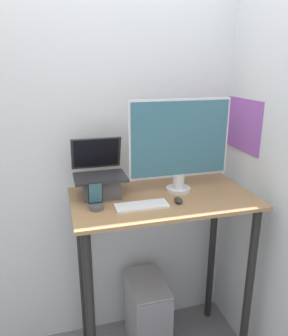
# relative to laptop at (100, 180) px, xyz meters

# --- Properties ---
(wall_back) EXTENTS (6.00, 0.05, 2.60)m
(wall_back) POSITION_rel_laptop_xyz_m (0.34, 0.26, 0.07)
(wall_back) COLOR silver
(wall_back) RESTS_ON ground_plane
(desk) EXTENTS (1.04, 0.58, 1.14)m
(desk) POSITION_rel_laptop_xyz_m (0.34, -0.11, -0.36)
(desk) COLOR #936D47
(desk) RESTS_ON ground_plane
(laptop) EXTENTS (0.29, 0.28, 0.32)m
(laptop) POSITION_rel_laptop_xyz_m (0.00, 0.00, 0.00)
(laptop) COLOR #4C4C51
(laptop) RESTS_ON desk
(monitor) EXTENTS (0.60, 0.14, 0.54)m
(monitor) POSITION_rel_laptop_xyz_m (0.46, -0.05, 0.19)
(monitor) COLOR silver
(monitor) RESTS_ON desk
(keyboard) EXTENTS (0.28, 0.11, 0.02)m
(keyboard) POSITION_rel_laptop_xyz_m (0.19, -0.22, -0.08)
(keyboard) COLOR white
(keyboard) RESTS_ON desk
(mouse) EXTENTS (0.04, 0.07, 0.03)m
(mouse) POSITION_rel_laptop_xyz_m (0.39, -0.22, -0.08)
(mouse) COLOR #262626
(mouse) RESTS_ON desk
(cell_phone) EXTENTS (0.08, 0.08, 0.15)m
(cell_phone) POSITION_rel_laptop_xyz_m (-0.05, -0.18, -0.05)
(cell_phone) COLOR #4C4C51
(cell_phone) RESTS_ON desk
(computer_tower) EXTENTS (0.23, 0.38, 0.51)m
(computer_tower) POSITION_rel_laptop_xyz_m (0.28, -0.03, -0.98)
(computer_tower) COLOR gray
(computer_tower) RESTS_ON ground_plane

